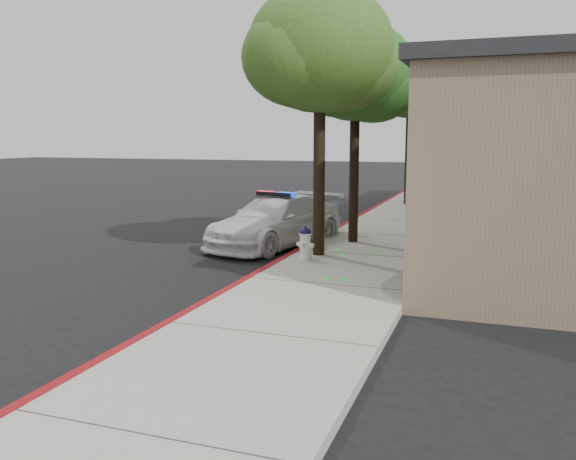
# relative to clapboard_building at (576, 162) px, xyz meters

# --- Properties ---
(ground) EXTENTS (120.00, 120.00, 0.00)m
(ground) POSITION_rel_clapboard_building_xyz_m (-6.69, -9.00, -2.13)
(ground) COLOR black
(ground) RESTS_ON ground
(sidewalk) EXTENTS (3.20, 60.00, 0.15)m
(sidewalk) POSITION_rel_clapboard_building_xyz_m (-5.09, -6.00, -2.05)
(sidewalk) COLOR #9B998D
(sidewalk) RESTS_ON ground
(red_curb) EXTENTS (0.14, 60.00, 0.16)m
(red_curb) POSITION_rel_clapboard_building_xyz_m (-6.63, -6.00, -2.05)
(red_curb) COLOR maroon
(red_curb) RESTS_ON ground
(clapboard_building) EXTENTS (7.30, 20.89, 4.24)m
(clapboard_building) POSITION_rel_clapboard_building_xyz_m (0.00, 0.00, 0.00)
(clapboard_building) COLOR #876F59
(clapboard_building) RESTS_ON ground
(police_car) EXTENTS (2.99, 4.88, 1.44)m
(police_car) POSITION_rel_clapboard_building_xyz_m (-7.59, -4.91, -1.46)
(police_car) COLOR white
(police_car) RESTS_ON ground
(fire_hydrant) EXTENTS (0.42, 0.36, 0.73)m
(fire_hydrant) POSITION_rel_clapboard_building_xyz_m (-6.13, -6.94, -1.61)
(fire_hydrant) COLOR white
(fire_hydrant) RESTS_ON sidewalk
(street_tree_near) EXTENTS (3.32, 3.31, 6.02)m
(street_tree_near) POSITION_rel_clapboard_building_xyz_m (-5.98, -6.36, 2.51)
(street_tree_near) COLOR black
(street_tree_near) RESTS_ON sidewalk
(street_tree_mid) EXTENTS (3.11, 2.92, 5.57)m
(street_tree_mid) POSITION_rel_clapboard_building_xyz_m (-5.62, -4.37, 2.23)
(street_tree_mid) COLOR black
(street_tree_mid) RESTS_ON sidewalk
(street_tree_far) EXTENTS (3.57, 3.31, 6.27)m
(street_tree_far) POSITION_rel_clapboard_building_xyz_m (-5.56, 4.96, 2.74)
(street_tree_far) COLOR black
(street_tree_far) RESTS_ON sidewalk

